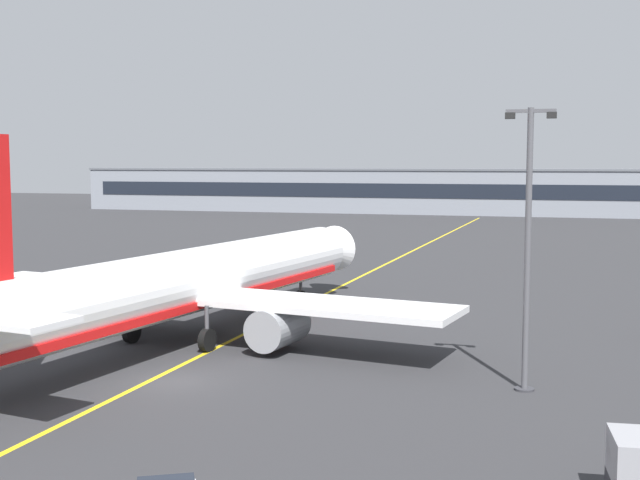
# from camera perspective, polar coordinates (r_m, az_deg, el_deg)

# --- Properties ---
(ground_plane) EXTENTS (400.00, 400.00, 0.00)m
(ground_plane) POSITION_cam_1_polar(r_m,az_deg,el_deg) (40.78, -10.06, -9.55)
(ground_plane) COLOR #2D2D30
(taxiway_centreline) EXTENTS (6.95, 179.89, 0.01)m
(taxiway_centreline) POSITION_cam_1_polar(r_m,az_deg,el_deg) (68.41, 1.13, -3.37)
(taxiway_centreline) COLOR yellow
(taxiway_centreline) RESTS_ON ground
(airliner_foreground) EXTENTS (32.35, 41.37, 11.65)m
(airliner_foreground) POSITION_cam_1_polar(r_m,az_deg,el_deg) (48.86, -9.18, -3.00)
(airliner_foreground) COLOR white
(airliner_foreground) RESTS_ON ground
(apron_lamp_post) EXTENTS (2.24, 0.90, 12.88)m
(apron_lamp_post) POSITION_cam_1_polar(r_m,az_deg,el_deg) (38.55, 14.13, -0.30)
(apron_lamp_post) COLOR #515156
(apron_lamp_post) RESTS_ON ground
(terminal_building) EXTENTS (154.36, 12.40, 9.02)m
(terminal_building) POSITION_cam_1_polar(r_m,az_deg,el_deg) (168.01, 8.64, 3.36)
(terminal_building) COLOR gray
(terminal_building) RESTS_ON ground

